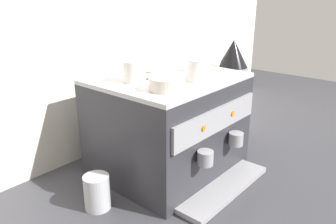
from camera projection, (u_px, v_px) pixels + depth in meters
ground_plane at (168, 167)px, 1.44m from camera, size 4.00×4.00×0.00m
tiled_backsplash_wall at (105, 35)px, 1.49m from camera, size 2.80×0.03×1.05m
espresso_machine at (169, 125)px, 1.37m from camera, size 0.54×0.56×0.40m
ceramic_cup_0 at (136, 71)px, 1.22m from camera, size 0.12×0.09×0.08m
ceramic_cup_1 at (198, 70)px, 1.23m from camera, size 0.10×0.11×0.08m
ceramic_cup_2 at (205, 63)px, 1.37m from camera, size 0.12×0.08×0.07m
ceramic_cup_3 at (160, 61)px, 1.42m from camera, size 0.11×0.07×0.07m
ceramic_bowl_0 at (154, 73)px, 1.30m from camera, size 0.11×0.11×0.03m
ceramic_bowl_1 at (167, 84)px, 1.12m from camera, size 0.12×0.12×0.04m
coffee_grinder at (231, 90)px, 1.70m from camera, size 0.15×0.15×0.49m
milk_pitcher at (97, 192)px, 1.16m from camera, size 0.09×0.09×0.12m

